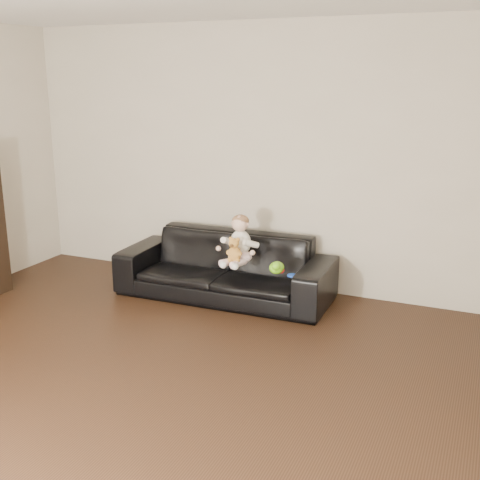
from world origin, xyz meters
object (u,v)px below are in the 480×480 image
at_px(sofa, 225,267).
at_px(toy_green, 277,268).
at_px(teddy_bear, 234,250).
at_px(baby, 239,242).
at_px(toy_blue_disc, 292,276).
at_px(toy_rattle, 281,270).

height_order(sofa, toy_green, sofa).
bearing_deg(teddy_bear, baby, 123.70).
bearing_deg(toy_green, teddy_bear, 178.39).
relative_size(teddy_bear, toy_blue_disc, 2.64).
xyz_separation_m(teddy_bear, toy_green, (0.42, -0.01, -0.11)).
bearing_deg(toy_green, toy_rattle, 31.00).
distance_m(sofa, toy_rattle, 0.72).
height_order(toy_rattle, toy_blue_disc, toy_rattle).
distance_m(sofa, toy_blue_disc, 0.83).
xyz_separation_m(teddy_bear, toy_rattle, (0.45, 0.01, -0.14)).
distance_m(teddy_bear, toy_green, 0.43).
distance_m(baby, toy_blue_disc, 0.63).
distance_m(baby, toy_green, 0.48).
height_order(baby, toy_blue_disc, baby).
bearing_deg(toy_rattle, baby, 164.05).
distance_m(sofa, baby, 0.38).
xyz_separation_m(baby, teddy_bear, (0.01, -0.14, -0.04)).
bearing_deg(teddy_bear, toy_green, 28.00).
distance_m(baby, toy_rattle, 0.51).
height_order(sofa, baby, baby).
xyz_separation_m(sofa, toy_green, (0.63, -0.26, 0.15)).
bearing_deg(sofa, toy_green, -24.00).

